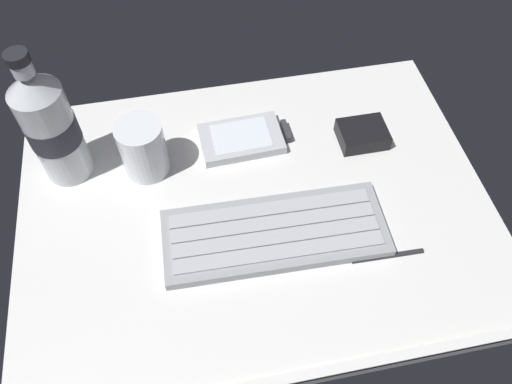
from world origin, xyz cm
name	(u,v)px	position (x,y,z in cm)	size (l,w,h in cm)	color
ground_plane	(256,210)	(0.00, -0.23, -0.99)	(64.00, 48.00, 2.80)	silver
keyboard	(275,233)	(1.46, -5.31, 0.81)	(29.29, 11.80, 1.70)	#93969B
handheld_device	(246,138)	(0.66, 11.51, 0.73)	(13.03, 8.09, 1.50)	#B7BABF
juice_cup	(144,150)	(-14.02, 9.25, 3.91)	(6.40, 6.40, 8.50)	silver
water_bottle	(51,126)	(-24.92, 11.19, 9.01)	(6.73, 6.73, 20.80)	silver
charger_block	(362,134)	(17.76, 8.50, 1.20)	(7.00, 5.60, 2.40)	black
stylus_pen	(388,255)	(15.00, -11.00, 0.35)	(0.70, 0.70, 9.50)	#26262B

